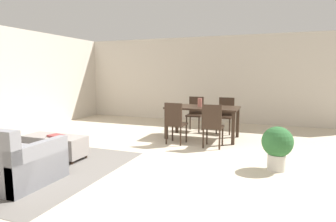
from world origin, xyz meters
The scene contains 12 objects.
ground_plane centered at (0.00, 0.00, 0.00)m, with size 10.80×10.80×0.00m, color beige.
wall_back centered at (0.00, 5.00, 1.35)m, with size 9.00×0.12×2.70m, color beige.
area_rug centered at (-2.03, -0.55, 0.00)m, with size 3.00×2.80×0.01m, color slate.
ottoman_table centered at (-1.91, 0.00, 0.24)m, with size 1.17×0.48×0.42m.
dining_table centered at (0.24, 2.54, 0.67)m, with size 1.68×0.90×0.76m.
dining_chair_near_left centered at (-0.18, 1.75, 0.52)m, with size 0.43×0.43×0.92m.
dining_chair_near_right centered at (0.65, 1.73, 0.52)m, with size 0.40×0.40×0.92m.
dining_chair_far_left centered at (-0.15, 3.34, 0.52)m, with size 0.40×0.40×0.92m.
dining_chair_far_right centered at (0.66, 3.36, 0.52)m, with size 0.43×0.43×0.92m.
vase_centerpiece centered at (0.17, 2.55, 0.86)m, with size 0.10×0.10×0.20m, color #B26659.
book_on_ottoman centered at (-1.83, -0.04, 0.43)m, with size 0.26×0.20×0.03m, color maroon.
potted_plant centered at (1.90, 0.74, 0.42)m, with size 0.49×0.49×0.71m.
Camera 1 is at (1.82, -3.97, 1.55)m, focal length 30.13 mm.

